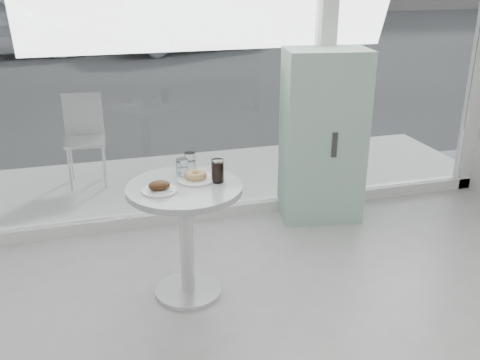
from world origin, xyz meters
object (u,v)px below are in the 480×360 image
object	(u,v)px
plate_donut	(196,177)
cola_glass	(218,171)
main_table	(185,218)
water_tumbler_b	(190,163)
patio_chair	(85,133)
car_silver	(190,21)
plate_fritter	(160,187)
mint_cabinet	(323,137)
water_tumbler_a	(182,169)

from	to	relation	value
plate_donut	cola_glass	distance (m)	0.15
main_table	water_tumbler_b	distance (m)	0.38
patio_chair	car_silver	world-z (taller)	car_silver
patio_chair	plate_fritter	world-z (taller)	patio_chair
mint_cabinet	water_tumbler_b	size ratio (longest dim) A/B	11.50
cola_glass	plate_donut	bearing A→B (deg)	151.24
car_silver	water_tumbler_a	world-z (taller)	car_silver
patio_chair	water_tumbler_a	world-z (taller)	patio_chair
plate_fritter	water_tumbler_a	world-z (taller)	water_tumbler_a
main_table	water_tumbler_a	world-z (taller)	water_tumbler_a
mint_cabinet	water_tumbler_a	world-z (taller)	mint_cabinet
water_tumbler_a	water_tumbler_b	world-z (taller)	same
plate_donut	water_tumbler_a	distance (m)	0.11
plate_fritter	mint_cabinet	bearing A→B (deg)	32.24
plate_fritter	cola_glass	size ratio (longest dim) A/B	1.46
plate_donut	water_tumbler_a	bearing A→B (deg)	136.44
car_silver	cola_glass	world-z (taller)	car_silver
main_table	water_tumbler_a	size ratio (longest dim) A/B	6.18
patio_chair	mint_cabinet	bearing A→B (deg)	-31.20
water_tumbler_a	cola_glass	bearing A→B (deg)	-34.82
plate_fritter	plate_donut	world-z (taller)	plate_fritter
patio_chair	water_tumbler_a	bearing A→B (deg)	-71.05
car_silver	water_tumbler_b	xyz separation A→B (m)	(-2.12, -10.94, 0.09)
plate_fritter	cola_glass	bearing A→B (deg)	8.17
main_table	patio_chair	size ratio (longest dim) A/B	0.90
plate_donut	cola_glass	xyz separation A→B (m)	(0.13, -0.07, 0.05)
cola_glass	patio_chair	bearing A→B (deg)	110.47
patio_chair	car_silver	bearing A→B (deg)	75.14
mint_cabinet	patio_chair	world-z (taller)	mint_cabinet
plate_donut	cola_glass	bearing A→B (deg)	-28.76
main_table	cola_glass	bearing A→B (deg)	0.53
water_tumbler_a	mint_cabinet	bearing A→B (deg)	29.55
mint_cabinet	water_tumbler_a	bearing A→B (deg)	-140.51
car_silver	plate_donut	size ratio (longest dim) A/B	18.24
car_silver	water_tumbler_a	distance (m)	11.26
patio_chair	water_tumbler_b	world-z (taller)	patio_chair
plate_fritter	water_tumbler_b	world-z (taller)	water_tumbler_b
plate_fritter	plate_donut	size ratio (longest dim) A/B	0.87
mint_cabinet	water_tumbler_b	distance (m)	1.39
patio_chair	water_tumbler_a	distance (m)	2.11
cola_glass	plate_fritter	bearing A→B (deg)	-171.83
mint_cabinet	cola_glass	bearing A→B (deg)	-131.66
mint_cabinet	car_silver	world-z (taller)	car_silver
water_tumbler_a	cola_glass	xyz separation A→B (m)	(0.20, -0.14, 0.02)
water_tumbler_a	water_tumbler_b	xyz separation A→B (m)	(0.07, 0.10, -0.00)
patio_chair	plate_donut	distance (m)	2.19
water_tumbler_a	main_table	bearing A→B (deg)	-96.28
car_silver	main_table	bearing A→B (deg)	149.18
mint_cabinet	cola_glass	distance (m)	1.42
water_tumbler_b	main_table	bearing A→B (deg)	-109.29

